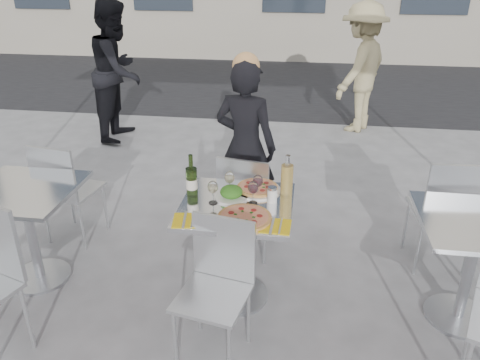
# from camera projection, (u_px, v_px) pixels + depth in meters

# --- Properties ---
(ground) EXTENTS (80.00, 80.00, 0.00)m
(ground) POSITION_uv_depth(u_px,v_px,m) (237.00, 296.00, 3.34)
(ground) COLOR slate
(street_asphalt) EXTENTS (24.00, 5.00, 0.00)m
(street_asphalt) POSITION_uv_depth(u_px,v_px,m) (286.00, 82.00, 9.15)
(street_asphalt) COLOR black
(street_asphalt) RESTS_ON ground
(main_table) EXTENTS (0.72, 0.72, 0.75)m
(main_table) POSITION_uv_depth(u_px,v_px,m) (237.00, 232.00, 3.11)
(main_table) COLOR #B7BABF
(main_table) RESTS_ON ground
(side_table_left) EXTENTS (0.72, 0.72, 0.75)m
(side_table_left) POSITION_uv_depth(u_px,v_px,m) (27.00, 216.00, 3.30)
(side_table_left) COLOR #B7BABF
(side_table_left) RESTS_ON ground
(side_table_right) EXTENTS (0.72, 0.72, 0.75)m
(side_table_right) POSITION_uv_depth(u_px,v_px,m) (474.00, 250.00, 2.91)
(side_table_right) COLOR #B7BABF
(side_table_right) RESTS_ON ground
(chair_far) EXTENTS (0.46, 0.47, 0.88)m
(chair_far) POSITION_uv_depth(u_px,v_px,m) (247.00, 198.00, 3.60)
(chair_far) COLOR silver
(chair_far) RESTS_ON ground
(chair_near) EXTENTS (0.46, 0.47, 0.85)m
(chair_near) POSITION_uv_depth(u_px,v_px,m) (218.00, 277.00, 2.72)
(chair_near) COLOR silver
(chair_near) RESTS_ON ground
(side_chair_lfar) EXTENTS (0.46, 0.47, 0.89)m
(side_chair_lfar) POSITION_uv_depth(u_px,v_px,m) (64.00, 185.00, 3.77)
(side_chair_lfar) COLOR silver
(side_chair_lfar) RESTS_ON ground
(side_chair_rfar) EXTENTS (0.45, 0.46, 0.93)m
(side_chair_rfar) POSITION_uv_depth(u_px,v_px,m) (447.00, 207.00, 3.41)
(side_chair_rfar) COLOR silver
(side_chair_rfar) RESTS_ON ground
(woman_diner) EXTENTS (0.61, 0.48, 1.48)m
(woman_diner) POSITION_uv_depth(u_px,v_px,m) (246.00, 147.00, 3.97)
(woman_diner) COLOR black
(woman_diner) RESTS_ON ground
(pedestrian_a) EXTENTS (0.68, 0.86, 1.76)m
(pedestrian_a) POSITION_uv_depth(u_px,v_px,m) (118.00, 71.00, 5.98)
(pedestrian_a) COLOR black
(pedestrian_a) RESTS_ON ground
(pedestrian_b) EXTENTS (1.09, 1.27, 1.71)m
(pedestrian_b) POSITION_uv_depth(u_px,v_px,m) (361.00, 68.00, 6.27)
(pedestrian_b) COLOR tan
(pedestrian_b) RESTS_ON ground
(pizza_near) EXTENTS (0.33, 0.33, 0.02)m
(pizza_near) POSITION_uv_depth(u_px,v_px,m) (245.00, 217.00, 2.84)
(pizza_near) COLOR tan
(pizza_near) RESTS_ON main_table
(pizza_far) EXTENTS (0.32, 0.32, 0.03)m
(pizza_far) POSITION_uv_depth(u_px,v_px,m) (257.00, 188.00, 3.19)
(pizza_far) COLOR white
(pizza_far) RESTS_ON main_table
(salad_plate) EXTENTS (0.22, 0.22, 0.09)m
(salad_plate) POSITION_uv_depth(u_px,v_px,m) (231.00, 193.00, 3.08)
(salad_plate) COLOR white
(salad_plate) RESTS_ON main_table
(wine_bottle) EXTENTS (0.07, 0.08, 0.29)m
(wine_bottle) POSITION_uv_depth(u_px,v_px,m) (192.00, 180.00, 3.07)
(wine_bottle) COLOR #344F1D
(wine_bottle) RESTS_ON main_table
(carafe) EXTENTS (0.08, 0.08, 0.29)m
(carafe) POSITION_uv_depth(u_px,v_px,m) (287.00, 180.00, 3.07)
(carafe) COLOR #E5C361
(carafe) RESTS_ON main_table
(sugar_shaker) EXTENTS (0.06, 0.06, 0.11)m
(sugar_shaker) POSITION_uv_depth(u_px,v_px,m) (272.00, 195.00, 3.02)
(sugar_shaker) COLOR white
(sugar_shaker) RESTS_ON main_table
(wineglass_white_a) EXTENTS (0.07, 0.07, 0.16)m
(wineglass_white_a) POSITION_uv_depth(u_px,v_px,m) (213.00, 188.00, 2.98)
(wineglass_white_a) COLOR white
(wineglass_white_a) RESTS_ON main_table
(wineglass_white_b) EXTENTS (0.07, 0.07, 0.16)m
(wineglass_white_b) POSITION_uv_depth(u_px,v_px,m) (230.00, 178.00, 3.11)
(wineglass_white_b) COLOR white
(wineglass_white_b) RESTS_ON main_table
(wineglass_red_a) EXTENTS (0.07, 0.07, 0.16)m
(wineglass_red_a) POSITION_uv_depth(u_px,v_px,m) (253.00, 188.00, 2.98)
(wineglass_red_a) COLOR white
(wineglass_red_a) RESTS_ON main_table
(wineglass_red_b) EXTENTS (0.07, 0.07, 0.16)m
(wineglass_red_b) POSITION_uv_depth(u_px,v_px,m) (258.00, 182.00, 3.06)
(wineglass_red_b) COLOR white
(wineglass_red_b) RESTS_ON main_table
(napkin_left) EXTENTS (0.21, 0.21, 0.01)m
(napkin_left) POSITION_uv_depth(u_px,v_px,m) (188.00, 220.00, 2.83)
(napkin_left) COLOR yellow
(napkin_left) RESTS_ON main_table
(napkin_right) EXTENTS (0.19, 0.20, 0.01)m
(napkin_right) POSITION_uv_depth(u_px,v_px,m) (275.00, 226.00, 2.76)
(napkin_right) COLOR yellow
(napkin_right) RESTS_ON main_table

